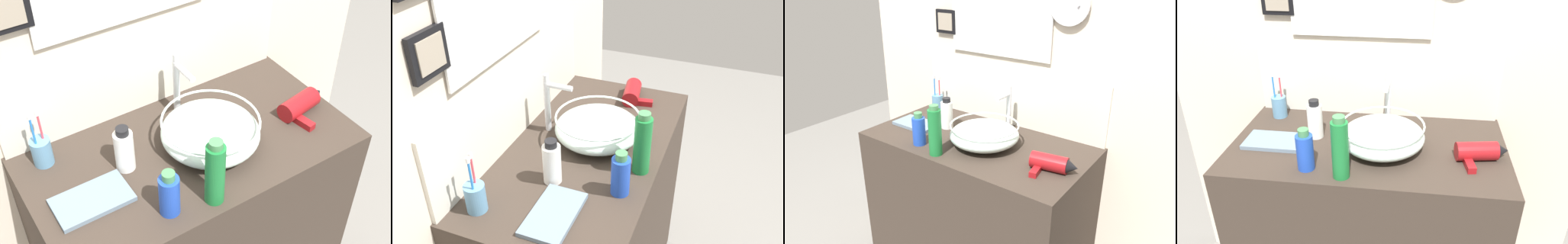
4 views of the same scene
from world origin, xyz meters
The scene contains 10 objects.
vanity_counter centered at (0.00, 0.00, 0.47)m, with size 1.08×0.57×0.94m, color #382D26.
back_panel centered at (0.00, 0.31, 1.27)m, with size 1.95×0.10×2.55m.
glass_bowl_sink centered at (0.06, -0.02, 1.00)m, with size 0.32×0.32×0.11m.
faucet centered at (0.06, 0.17, 1.08)m, with size 0.02×0.12×0.24m.
hair_drier centered at (0.42, -0.06, 0.97)m, with size 0.20×0.15×0.07m.
toothbrush_cup centered at (-0.43, 0.19, 0.99)m, with size 0.06×0.06×0.21m.
shampoo_bottle centered at (-0.19, -0.19, 1.01)m, with size 0.06×0.06×0.16m.
soap_dispenser centered at (-0.22, 0.03, 1.02)m, with size 0.06×0.06×0.16m.
spray_bottle centered at (-0.06, -0.23, 1.05)m, with size 0.06×0.06×0.23m.
hand_towel centered at (-0.37, -0.04, 0.95)m, with size 0.23×0.13×0.02m, color slate.
Camera 3 is at (1.00, -1.33, 1.72)m, focal length 35.00 mm.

